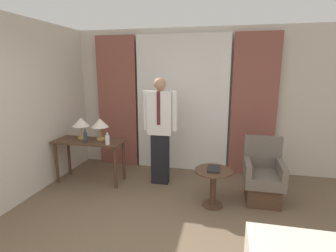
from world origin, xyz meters
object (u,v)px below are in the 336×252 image
table_lamp_left (81,123)px  person (160,127)px  bottle_by_lamp (86,137)px  side_table (213,182)px  desk (90,147)px  bottle_near_edge (107,140)px  armchair (263,179)px  table_lamp_right (100,124)px  book (214,169)px

table_lamp_left → person: person is taller
bottle_by_lamp → side_table: 2.21m
desk → bottle_near_edge: bearing=-22.6°
desk → person: size_ratio=0.66×
desk → side_table: 2.20m
side_table → desk: bearing=169.0°
desk → armchair: size_ratio=1.27×
table_lamp_left → bottle_near_edge: (0.60, -0.25, -0.20)m
armchair → side_table: bearing=-156.0°
desk → table_lamp_left: size_ratio=3.19×
table_lamp_left → bottle_near_edge: size_ratio=1.87×
table_lamp_left → person: bearing=4.6°
table_lamp_right → bottle_near_edge: size_ratio=1.87×
desk → bottle_by_lamp: 0.25m
bottle_near_edge → bottle_by_lamp: 0.42m
armchair → bottle_near_edge: bearing=-178.2°
table_lamp_left → book: 2.42m
bottle_by_lamp → table_lamp_left: bearing=132.4°
desk → side_table: desk is taller
side_table → book: 0.19m
armchair → side_table: 0.78m
bottle_near_edge → book: 1.76m
person → side_table: size_ratio=3.29×
table_lamp_right → bottle_by_lamp: 0.33m
table_lamp_left → person: size_ratio=0.21×
table_lamp_right → side_table: bearing=-14.1°
bottle_by_lamp → book: bearing=-7.8°
desk → bottle_near_edge: (0.42, -0.18, 0.21)m
bottle_by_lamp → person: person is taller
table_lamp_right → person: 1.04m
person → bottle_by_lamp: bearing=-165.3°
table_lamp_left → bottle_by_lamp: table_lamp_left is taller
table_lamp_left → armchair: 3.12m
armchair → book: size_ratio=3.71×
table_lamp_right → person: (1.03, 0.11, -0.03)m
bottle_near_edge → armchair: same height
desk → book: size_ratio=4.71×
table_lamp_right → armchair: 2.77m
table_lamp_right → side_table: (1.97, -0.50, -0.66)m
desk → table_lamp_left: table_lamp_left is taller
armchair → desk: bearing=178.0°
person → side_table: 1.28m
table_lamp_left → table_lamp_right: bearing=0.0°
bottle_by_lamp → armchair: (2.85, 0.03, -0.49)m
bottle_by_lamp → armchair: bottle_by_lamp is taller
table_lamp_left → book: size_ratio=1.47×
table_lamp_left → table_lamp_right: (0.36, 0.00, 0.00)m
table_lamp_right → bottle_near_edge: table_lamp_right is taller
bottle_near_edge → book: (1.72, -0.24, -0.26)m
bottle_by_lamp → person: size_ratio=0.12×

